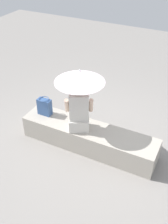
# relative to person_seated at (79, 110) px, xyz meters

# --- Properties ---
(ground_plane) EXTENTS (14.00, 14.00, 0.00)m
(ground_plane) POSITION_rel_person_seated_xyz_m (0.15, 0.08, -0.81)
(ground_plane) COLOR gray
(stone_bench) EXTENTS (2.47, 0.56, 0.42)m
(stone_bench) POSITION_rel_person_seated_xyz_m (0.15, 0.08, -0.60)
(stone_bench) COLOR #A8A093
(stone_bench) RESTS_ON ground
(person_seated) EXTENTS (0.51, 0.40, 0.90)m
(person_seated) POSITION_rel_person_seated_xyz_m (0.00, 0.00, 0.00)
(person_seated) COLOR beige
(person_seated) RESTS_ON stone_bench
(parasol) EXTENTS (0.81, 0.81, 1.11)m
(parasol) POSITION_rel_person_seated_xyz_m (-0.01, 0.06, 0.60)
(parasol) COLOR #B7B7BC
(parasol) RESTS_ON stone_bench
(handbag_black) EXTENTS (0.25, 0.19, 0.34)m
(handbag_black) POSITION_rel_person_seated_xyz_m (-0.77, 0.10, -0.22)
(handbag_black) COLOR #335184
(handbag_black) RESTS_ON stone_bench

